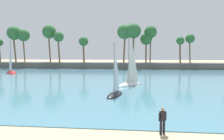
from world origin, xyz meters
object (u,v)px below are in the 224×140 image
(sailboat_mid_bay, at_px, (115,90))
(sailboat_far_left, at_px, (130,81))
(person_at_waterline, at_px, (162,120))
(sailboat_near_shore, at_px, (11,70))

(sailboat_mid_bay, height_order, sailboat_far_left, sailboat_far_left)
(person_at_waterline, xyz_separation_m, sailboat_far_left, (-2.44, 19.59, -0.16))
(sailboat_mid_bay, bearing_deg, sailboat_near_shore, 137.78)
(person_at_waterline, xyz_separation_m, sailboat_near_shore, (-30.49, 35.60, -0.04))
(person_at_waterline, bearing_deg, sailboat_near_shore, 130.58)
(sailboat_near_shore, bearing_deg, sailboat_far_left, -29.72)
(sailboat_mid_bay, xyz_separation_m, sailboat_far_left, (1.51, 8.07, 0.10))
(person_at_waterline, distance_m, sailboat_far_left, 19.74)
(person_at_waterline, distance_m, sailboat_near_shore, 46.87)
(person_at_waterline, relative_size, sailboat_far_left, 0.22)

